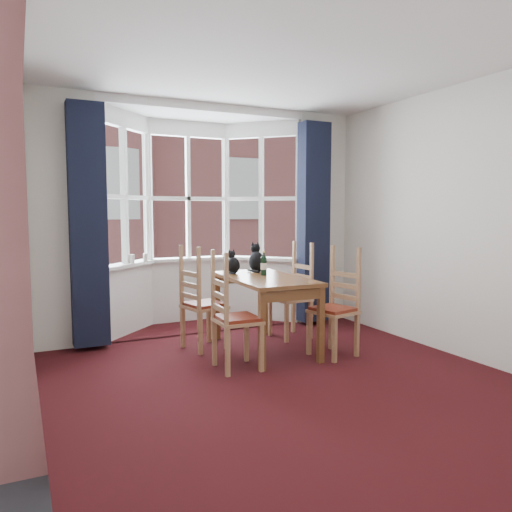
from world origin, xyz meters
TOP-DOWN VIEW (x-y plane):
  - floor at (0.00, 0.00)m, footprint 4.50×4.50m
  - ceiling at (0.00, 0.00)m, footprint 4.50×4.50m
  - wall_left at (-2.00, 0.00)m, footprint 0.00×4.50m
  - wall_right at (2.00, 0.00)m, footprint 0.00×4.50m
  - wall_back_pier_left at (-1.65, 2.25)m, footprint 0.70×0.12m
  - wall_back_pier_right at (1.65, 2.25)m, footprint 0.70×0.12m
  - bay_window at (0.00, 2.75)m, footprint 2.76×0.94m
  - curtain_left at (-1.42, 2.07)m, footprint 0.38×0.22m
  - curtain_right at (1.42, 2.07)m, footprint 0.38×0.22m
  - dining_table at (0.28, 1.22)m, footprint 0.78×1.41m
  - chair_left_near at (-0.34, 0.76)m, footprint 0.41×0.43m
  - chair_left_far at (-0.38, 1.54)m, footprint 0.48×0.50m
  - chair_right_near at (0.92, 0.74)m, footprint 0.49×0.50m
  - chair_right_far at (0.89, 1.59)m, footprint 0.43×0.45m
  - cat_left at (0.09, 1.65)m, footprint 0.16×0.21m
  - cat_right at (0.41, 1.68)m, footprint 0.23×0.29m
  - wine_bottle at (0.33, 1.34)m, footprint 0.07×0.07m
  - candle_tall at (-0.85, 2.60)m, footprint 0.06×0.06m
  - candle_short at (-0.68, 2.63)m, footprint 0.06×0.06m
  - street at (0.00, 32.25)m, footprint 80.00×80.00m
  - tenement_building at (0.00, 14.01)m, footprint 18.40×7.80m

SIDE VIEW (x-z plane):
  - street at x=0.00m, z-range -6.00..-6.00m
  - floor at x=0.00m, z-range 0.00..0.00m
  - chair_left_near at x=-0.34m, z-range 0.01..0.93m
  - chair_left_far at x=-0.38m, z-range 0.01..0.93m
  - chair_right_near at x=0.92m, z-range 0.01..0.93m
  - chair_right_far at x=0.89m, z-range 0.01..0.93m
  - dining_table at x=0.28m, z-range 0.30..1.10m
  - cat_left at x=0.09m, z-range 0.77..1.05m
  - wine_bottle at x=0.33m, z-range 0.79..1.05m
  - candle_tall at x=-0.85m, z-range 0.87..0.98m
  - candle_short at x=-0.68m, z-range 0.87..0.98m
  - cat_right at x=0.41m, z-range 0.76..1.11m
  - curtain_left at x=-1.42m, z-range 0.05..2.65m
  - curtain_right at x=1.42m, z-range 0.05..2.65m
  - wall_left at x=-2.00m, z-range -0.85..3.65m
  - wall_right at x=2.00m, z-range -0.85..3.65m
  - wall_back_pier_left at x=-1.65m, z-range 0.00..2.80m
  - wall_back_pier_right at x=1.65m, z-range 0.00..2.80m
  - bay_window at x=0.00m, z-range 0.00..2.80m
  - tenement_building at x=0.00m, z-range -6.00..9.20m
  - ceiling at x=0.00m, z-range 2.80..2.80m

